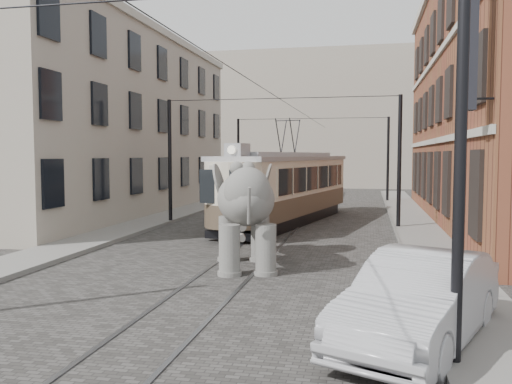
# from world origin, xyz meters

# --- Properties ---
(ground) EXTENTS (120.00, 120.00, 0.00)m
(ground) POSITION_xyz_m (0.00, 0.00, 0.00)
(ground) COLOR #454340
(tram_rails) EXTENTS (1.54, 80.00, 0.02)m
(tram_rails) POSITION_xyz_m (0.00, 0.00, 0.01)
(tram_rails) COLOR slate
(tram_rails) RESTS_ON ground
(sidewalk_right) EXTENTS (2.00, 60.00, 0.15)m
(sidewalk_right) POSITION_xyz_m (6.00, 0.00, 0.07)
(sidewalk_right) COLOR slate
(sidewalk_right) RESTS_ON ground
(sidewalk_left) EXTENTS (2.00, 60.00, 0.15)m
(sidewalk_left) POSITION_xyz_m (-6.50, 0.00, 0.07)
(sidewalk_left) COLOR slate
(sidewalk_left) RESTS_ON ground
(stucco_building) EXTENTS (7.00, 24.00, 10.00)m
(stucco_building) POSITION_xyz_m (-11.00, 10.00, 5.00)
(stucco_building) COLOR #A19485
(stucco_building) RESTS_ON ground
(distant_block) EXTENTS (28.00, 10.00, 14.00)m
(distant_block) POSITION_xyz_m (0.00, 40.00, 7.00)
(distant_block) COLOR #A19485
(distant_block) RESTS_ON ground
(catenary) EXTENTS (11.00, 30.20, 6.00)m
(catenary) POSITION_xyz_m (-0.20, 5.00, 3.00)
(catenary) COLOR black
(catenary) RESTS_ON ground
(tram) EXTENTS (5.18, 12.99, 5.05)m
(tram) POSITION_xyz_m (0.01, 7.17, 2.52)
(tram) COLOR beige
(tram) RESTS_ON ground
(elephant) EXTENTS (4.15, 5.74, 3.16)m
(elephant) POSITION_xyz_m (0.32, -3.28, 1.58)
(elephant) COLOR #5E5C57
(elephant) RESTS_ON ground
(parked_car) EXTENTS (3.47, 5.19, 1.62)m
(parked_car) POSITION_xyz_m (4.77, -8.93, 0.81)
(parked_car) COLOR #A2A2A7
(parked_car) RESTS_ON ground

